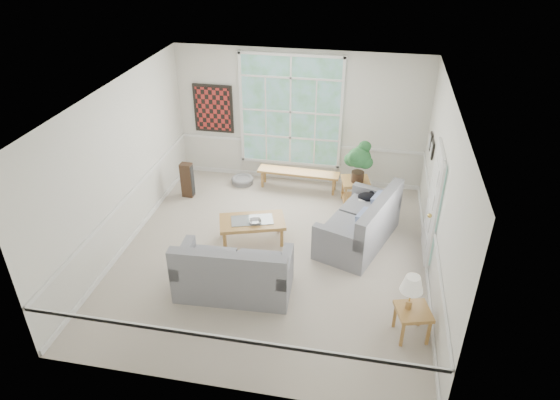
% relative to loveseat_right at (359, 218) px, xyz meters
% --- Properties ---
extents(floor, '(5.50, 6.00, 0.01)m').
position_rel_loveseat_right_xyz_m(floor, '(-1.49, -0.72, -0.52)').
color(floor, '#AFA393').
rests_on(floor, ground).
extents(ceiling, '(5.50, 6.00, 0.02)m').
position_rel_loveseat_right_xyz_m(ceiling, '(-1.49, -0.72, 2.49)').
color(ceiling, white).
rests_on(ceiling, ground).
extents(wall_back, '(5.50, 0.02, 3.00)m').
position_rel_loveseat_right_xyz_m(wall_back, '(-1.49, 2.28, 0.99)').
color(wall_back, silver).
rests_on(wall_back, ground).
extents(wall_front, '(5.50, 0.02, 3.00)m').
position_rel_loveseat_right_xyz_m(wall_front, '(-1.49, -3.72, 0.99)').
color(wall_front, silver).
rests_on(wall_front, ground).
extents(wall_left, '(0.02, 6.00, 3.00)m').
position_rel_loveseat_right_xyz_m(wall_left, '(-4.24, -0.72, 0.99)').
color(wall_left, silver).
rests_on(wall_left, ground).
extents(wall_right, '(0.02, 6.00, 3.00)m').
position_rel_loveseat_right_xyz_m(wall_right, '(1.26, -0.72, 0.99)').
color(wall_right, silver).
rests_on(wall_right, ground).
extents(window_back, '(2.30, 0.08, 2.40)m').
position_rel_loveseat_right_xyz_m(window_back, '(-1.69, 2.24, 1.14)').
color(window_back, white).
rests_on(window_back, wall_back).
extents(entry_door, '(0.08, 0.90, 2.10)m').
position_rel_loveseat_right_xyz_m(entry_door, '(1.22, -0.12, 0.54)').
color(entry_door, white).
rests_on(entry_door, floor).
extents(door_sidelight, '(0.08, 0.26, 1.90)m').
position_rel_loveseat_right_xyz_m(door_sidelight, '(1.22, -0.75, 0.64)').
color(door_sidelight, white).
rests_on(door_sidelight, wall_right).
extents(wall_art, '(0.90, 0.06, 1.10)m').
position_rel_loveseat_right_xyz_m(wall_art, '(-3.44, 2.23, 1.09)').
color(wall_art, '#591917').
rests_on(wall_art, wall_back).
extents(wall_frame_near, '(0.04, 0.26, 0.32)m').
position_rel_loveseat_right_xyz_m(wall_frame_near, '(1.22, 1.03, 1.04)').
color(wall_frame_near, black).
rests_on(wall_frame_near, wall_right).
extents(wall_frame_far, '(0.04, 0.26, 0.32)m').
position_rel_loveseat_right_xyz_m(wall_frame_far, '(1.22, 1.43, 1.04)').
color(wall_frame_far, black).
rests_on(wall_frame_far, wall_right).
extents(loveseat_right, '(1.57, 2.12, 1.03)m').
position_rel_loveseat_right_xyz_m(loveseat_right, '(0.00, 0.00, 0.00)').
color(loveseat_right, gray).
rests_on(loveseat_right, floor).
extents(loveseat_front, '(1.89, 1.05, 1.00)m').
position_rel_loveseat_right_xyz_m(loveseat_front, '(-1.90, -1.78, -0.01)').
color(loveseat_front, gray).
rests_on(loveseat_front, floor).
extents(coffee_table, '(1.35, 1.00, 0.45)m').
position_rel_loveseat_right_xyz_m(coffee_table, '(-1.95, -0.35, -0.29)').
color(coffee_table, '#AC793D').
rests_on(coffee_table, floor).
extents(pewter_bowl, '(0.37, 0.37, 0.07)m').
position_rel_loveseat_right_xyz_m(pewter_bowl, '(-1.87, -0.42, -0.03)').
color(pewter_bowl, gray).
rests_on(pewter_bowl, coffee_table).
extents(window_bench, '(1.82, 0.42, 0.42)m').
position_rel_loveseat_right_xyz_m(window_bench, '(-1.42, 1.84, -0.30)').
color(window_bench, '#AC793D').
rests_on(window_bench, floor).
extents(end_table, '(0.67, 0.67, 0.57)m').
position_rel_loveseat_right_xyz_m(end_table, '(-0.14, 1.40, -0.23)').
color(end_table, '#AC793D').
rests_on(end_table, floor).
extents(houseplant, '(0.61, 0.61, 0.89)m').
position_rel_loveseat_right_xyz_m(houseplant, '(-0.11, 1.35, 0.50)').
color(houseplant, '#245B2C').
rests_on(houseplant, end_table).
extents(side_table, '(0.59, 0.59, 0.49)m').
position_rel_loveseat_right_xyz_m(side_table, '(0.91, -2.28, -0.27)').
color(side_table, '#AC793D').
rests_on(side_table, floor).
extents(table_lamp, '(0.42, 0.42, 0.57)m').
position_rel_loveseat_right_xyz_m(table_lamp, '(0.83, -2.25, 0.26)').
color(table_lamp, white).
rests_on(table_lamp, side_table).
extents(pet_bed, '(0.56, 0.56, 0.15)m').
position_rel_loveseat_right_xyz_m(pet_bed, '(-2.72, 1.83, -0.44)').
color(pet_bed, gray).
rests_on(pet_bed, floor).
extents(floor_speaker, '(0.25, 0.20, 0.78)m').
position_rel_loveseat_right_xyz_m(floor_speaker, '(-3.74, 1.05, -0.12)').
color(floor_speaker, '#382518').
rests_on(floor_speaker, floor).
extents(cat, '(0.40, 0.29, 0.18)m').
position_rel_loveseat_right_xyz_m(cat, '(0.12, 0.67, 0.10)').
color(cat, black).
rests_on(cat, loveseat_right).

